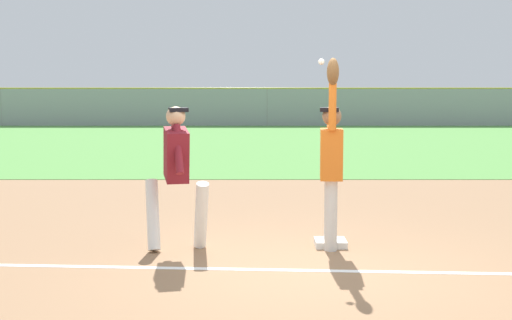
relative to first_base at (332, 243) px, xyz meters
The scene contains 10 objects.
ground_plane 1.12m from the first_base, 109.43° to the right, with size 80.19×80.19×0.00m, color #936D4C.
outfield_grass 15.64m from the first_base, 91.37° to the left, with size 51.48×19.29×0.01m, color #549342.
first_base is the anchor object (origin of this frame).
fielder 1.09m from the first_base, 96.53° to the right, with size 0.29×0.90×2.28m.
runner 2.10m from the first_base, behind, with size 0.82×0.84×1.72m.
baseball 2.21m from the first_base, 136.43° to the right, with size 0.07×0.07×0.07m, color white.
outfield_fence 25.30m from the first_base, 90.84° to the left, with size 51.56×0.08×1.85m.
parked_car_black 29.29m from the first_base, 101.69° to the left, with size 4.58×2.50×1.25m.
parked_car_blue 28.96m from the first_base, 90.54° to the left, with size 4.50×2.32×1.25m.
parked_car_tan 29.87m from the first_base, 79.95° to the left, with size 4.51×2.34×1.25m.
Camera 1 is at (-0.54, -7.32, 1.97)m, focal length 48.75 mm.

